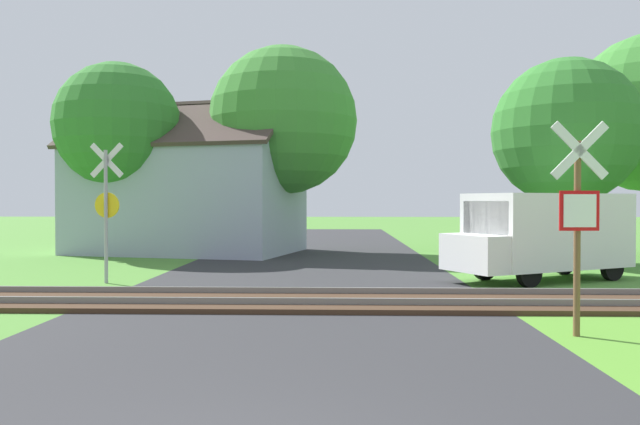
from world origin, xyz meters
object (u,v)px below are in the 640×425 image
(stop_sign_near, at_px, (578,216))
(tree_center, at_px, (283,121))
(mail_truck, at_px, (543,233))
(house, at_px, (189,197))
(tree_right, at_px, (566,132))
(tree_left, at_px, (118,125))
(crossing_sign_far, at_px, (106,203))

(stop_sign_near, bearing_deg, tree_center, -72.57)
(tree_center, height_order, mail_truck, tree_center)
(house, xyz_separation_m, tree_right, (13.50, -4.16, 2.09))
(tree_right, distance_m, mail_truck, 5.93)
(tree_center, bearing_deg, house, 175.14)
(stop_sign_near, distance_m, tree_left, 18.71)
(stop_sign_near, distance_m, house, 18.19)
(house, bearing_deg, stop_sign_near, -44.90)
(stop_sign_near, distance_m, tree_right, 12.18)
(stop_sign_near, relative_size, tree_left, 0.44)
(stop_sign_near, height_order, crossing_sign_far, crossing_sign_far)
(tree_center, bearing_deg, mail_truck, -48.40)
(house, distance_m, tree_center, 4.88)
(stop_sign_near, relative_size, tree_right, 0.48)
(crossing_sign_far, height_order, tree_center, tree_center)
(mail_truck, bearing_deg, tree_right, -53.75)
(tree_center, xyz_separation_m, mail_truck, (7.45, -8.39, -3.99))
(house, bearing_deg, mail_truck, -24.50)
(mail_truck, bearing_deg, stop_sign_near, 138.09)
(tree_left, height_order, tree_center, tree_center)
(crossing_sign_far, height_order, tree_left, tree_left)
(house, xyz_separation_m, mail_truck, (11.29, -8.72, -0.99))
(tree_left, bearing_deg, crossing_sign_far, -72.16)
(crossing_sign_far, relative_size, tree_left, 0.48)
(tree_right, height_order, mail_truck, tree_right)
(stop_sign_near, bearing_deg, crossing_sign_far, -35.71)
(tree_left, bearing_deg, tree_right, -9.81)
(stop_sign_near, height_order, tree_right, tree_right)
(house, xyz_separation_m, tree_left, (-2.37, -1.42, 2.70))
(mail_truck, bearing_deg, tree_center, 13.69)
(crossing_sign_far, distance_m, mail_truck, 11.11)
(crossing_sign_far, xyz_separation_m, tree_left, (-2.61, 8.10, 2.93))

